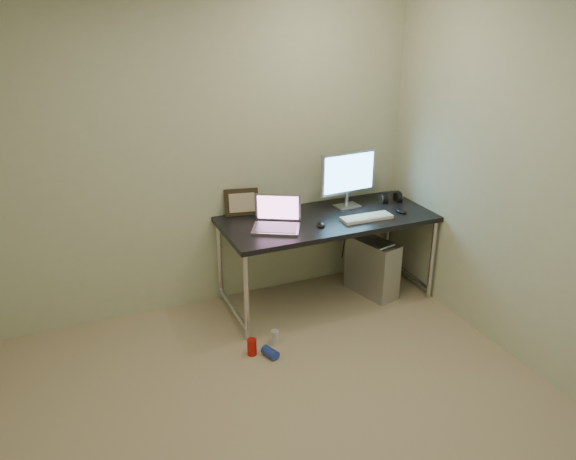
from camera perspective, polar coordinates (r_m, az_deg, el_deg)
The scene contains 18 objects.
floor at distance 3.57m, azimuth 0.90°, elevation -19.61°, with size 3.50×3.50×0.00m, color tan.
wall_back at distance 4.46m, azimuth -8.30°, elevation 7.31°, with size 3.50×0.02×2.50m, color beige.
wall_right at distance 3.91m, azimuth 25.19°, elevation 3.22°, with size 0.02×3.50×2.50m, color beige.
desk at distance 4.61m, azimuth 4.00°, elevation 0.47°, with size 1.74×0.76×0.75m.
tower_computer at distance 4.92m, azimuth 8.53°, elevation -3.72°, with size 0.32×0.51×0.53m.
cable_a at distance 5.14m, azimuth 5.87°, elevation -0.54°, with size 0.01×0.01×0.70m, color black.
cable_b at distance 5.17m, azimuth 6.84°, elevation -0.67°, with size 0.01×0.01×0.72m, color black.
can_red at distance 4.15m, azimuth -3.68°, elevation -11.78°, with size 0.07×0.07×0.13m, color red.
can_white at distance 4.27m, azimuth -1.34°, elevation -10.83°, with size 0.06×0.06×0.11m, color silver.
can_blue at distance 4.14m, azimuth -1.81°, elevation -12.34°, with size 0.07×0.07×0.13m, color #263EB5.
laptop at distance 4.34m, azimuth -1.14°, elevation 0.98°, with size 0.45×0.43×0.25m.
monitor at distance 4.73m, azimuth 6.14°, elevation 5.56°, with size 0.52×0.16×0.48m.
keyboard at distance 4.57m, azimuth 7.99°, elevation 1.25°, with size 0.42×0.14×0.03m, color white.
mouse_right at distance 4.76m, azimuth 11.42°, elevation 1.97°, with size 0.07×0.11×0.04m, color black.
mouse_left at distance 4.39m, azimuth 3.36°, elevation 0.63°, with size 0.07×0.11×0.04m, color black.
headphones at distance 4.99m, azimuth 10.40°, elevation 3.21°, with size 0.20×0.12×0.12m.
picture_frame at distance 4.59m, azimuth -4.75°, elevation 2.83°, with size 0.28×0.03×0.22m, color black.
webcam at distance 4.64m, azimuth -1.22°, elevation 2.70°, with size 0.04×0.03×0.11m.
Camera 1 is at (-1.10, -2.42, 2.39)m, focal length 35.00 mm.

